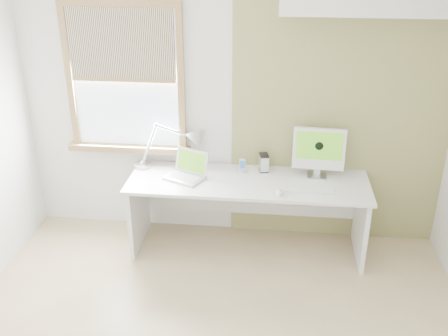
# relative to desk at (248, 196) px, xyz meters

# --- Properties ---
(room) EXTENTS (4.04, 3.54, 2.64)m
(room) POSITION_rel_desk_xyz_m (-0.19, -1.44, 0.77)
(room) COLOR tan
(room) RESTS_ON ground
(accent_wall) EXTENTS (2.00, 0.02, 2.60)m
(accent_wall) POSITION_rel_desk_xyz_m (0.81, 0.30, 0.77)
(accent_wall) COLOR #868D51
(accent_wall) RESTS_ON room
(window) EXTENTS (1.20, 0.14, 1.42)m
(window) POSITION_rel_desk_xyz_m (-1.19, 0.27, 1.01)
(window) COLOR olive
(window) RESTS_ON room
(desk) EXTENTS (2.20, 0.70, 0.73)m
(desk) POSITION_rel_desk_xyz_m (0.00, 0.00, 0.00)
(desk) COLOR silver
(desk) RESTS_ON room
(desk_lamp) EXTENTS (0.79, 0.36, 0.44)m
(desk_lamp) POSITION_rel_desk_xyz_m (-0.61, 0.22, 0.42)
(desk_lamp) COLOR silver
(desk_lamp) RESTS_ON desk
(laptop) EXTENTS (0.43, 0.39, 0.24)m
(laptop) POSITION_rel_desk_xyz_m (-0.56, -0.04, 0.25)
(laptop) COLOR silver
(laptop) RESTS_ON desk
(phone_dock) EXTENTS (0.08, 0.08, 0.13)m
(phone_dock) POSITION_rel_desk_xyz_m (-0.07, 0.13, 0.23)
(phone_dock) COLOR silver
(phone_dock) RESTS_ON desk
(external_drive) EXTENTS (0.10, 0.14, 0.16)m
(external_drive) POSITION_rel_desk_xyz_m (0.13, 0.17, 0.28)
(external_drive) COLOR silver
(external_drive) RESTS_ON desk
(imac) EXTENTS (0.48, 0.16, 0.47)m
(imac) POSITION_rel_desk_xyz_m (0.63, 0.11, 0.46)
(imac) COLOR silver
(imac) RESTS_ON desk
(keyboard) EXTENTS (0.44, 0.13, 0.02)m
(keyboard) POSITION_rel_desk_xyz_m (0.56, -0.20, 0.20)
(keyboard) COLOR white
(keyboard) RESTS_ON desk
(mouse) EXTENTS (0.06, 0.11, 0.03)m
(mouse) POSITION_rel_desk_xyz_m (0.29, -0.30, 0.21)
(mouse) COLOR white
(mouse) RESTS_ON desk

